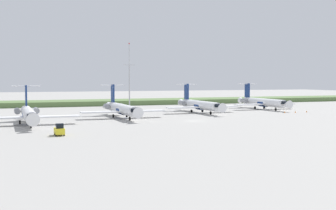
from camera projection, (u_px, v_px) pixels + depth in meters
The scene contains 11 objects.
ground_plane at pixel (155, 113), 139.16m from camera, with size 500.00×500.00×0.00m, color #9E9B96.
grass_berm at pixel (118, 102), 183.91m from camera, with size 320.00×20.00×1.92m, color #597542.
regional_jet_nearest at pixel (29, 114), 101.89m from camera, with size 22.81×31.00×9.00m.
regional_jet_second at pixel (122, 109), 119.86m from camera, with size 22.81×31.00×9.00m.
regional_jet_third at pixel (199, 105), 138.59m from camera, with size 22.81×31.00×9.00m.
regional_jet_fourth at pixel (263, 102), 154.85m from camera, with size 22.81×31.00×9.00m.
antenna_mast at pixel (129, 80), 172.20m from camera, with size 4.40×0.50×24.65m.
baggage_tug at pixel (59, 130), 82.13m from camera, with size 1.72×3.20×2.30m.
safety_cone_front_marker at pixel (285, 112), 137.76m from camera, with size 0.44×0.44×0.55m, color orange.
safety_cone_mid_marker at pixel (295, 112), 138.70m from camera, with size 0.44×0.44×0.55m, color orange.
safety_cone_rear_marker at pixel (307, 111), 140.14m from camera, with size 0.44×0.44×0.55m, color orange.
Camera 1 is at (-45.07, -101.33, 10.45)m, focal length 47.24 mm.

